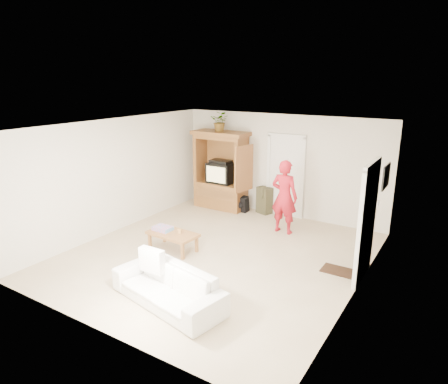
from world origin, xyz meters
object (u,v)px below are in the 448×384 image
object	(u,v)px
sofa	(168,286)
armoire	(222,175)
coffee_table	(173,235)
man	(284,197)

from	to	relation	value
sofa	armoire	bearing A→B (deg)	123.59
coffee_table	man	bearing A→B (deg)	58.24
man	coffee_table	bearing A→B (deg)	56.03
armoire	coffee_table	distance (m)	3.08
man	sofa	distance (m)	3.83
armoire	coffee_table	bearing A→B (deg)	-77.11
armoire	man	size ratio (longest dim) A/B	1.23
sofa	coffee_table	size ratio (longest dim) A/B	1.86
sofa	coffee_table	bearing A→B (deg)	137.95
armoire	coffee_table	world-z (taller)	armoire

